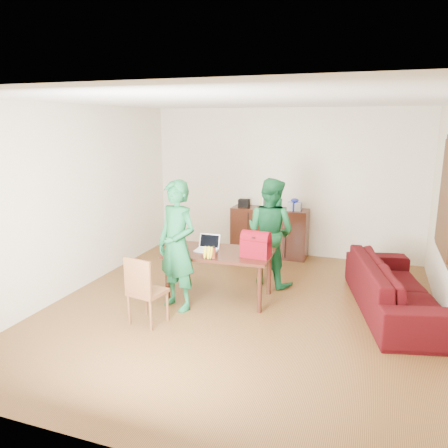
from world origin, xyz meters
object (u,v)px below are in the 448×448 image
at_px(table, 219,257).
at_px(person_near, 177,246).
at_px(red_bag, 256,247).
at_px(person_far, 270,232).
at_px(sofa, 396,287).
at_px(laptop, 206,248).
at_px(chair, 147,304).
at_px(bottle, 214,252).

xyz_separation_m(table, person_near, (-0.41, -0.49, 0.26)).
relative_size(table, red_bag, 3.95).
relative_size(table, person_far, 0.91).
bearing_deg(sofa, laptop, 84.48).
xyz_separation_m(chair, person_near, (0.15, 0.56, 0.61)).
xyz_separation_m(person_far, sofa, (1.81, -0.47, -0.49)).
bearing_deg(bottle, laptop, 127.60).
height_order(table, sofa, table).
bearing_deg(sofa, person_far, 61.74).
distance_m(bottle, sofa, 2.43).
xyz_separation_m(person_near, laptop, (0.23, 0.46, -0.14)).
distance_m(table, laptop, 0.22).
distance_m(person_near, red_bag, 1.05).
distance_m(bottle, red_bag, 0.57).
bearing_deg(table, chair, -121.13).
distance_m(person_far, bottle, 1.22).
relative_size(chair, bottle, 5.24).
xyz_separation_m(person_near, sofa, (2.76, 0.82, -0.53)).
relative_size(table, laptop, 4.89).
xyz_separation_m(person_far, red_bag, (0.01, -0.86, 0.00)).
height_order(person_far, sofa, person_far).
distance_m(chair, bottle, 1.08).
bearing_deg(sofa, person_near, 92.93).
height_order(person_far, red_bag, person_far).
height_order(chair, laptop, laptop).
height_order(person_far, bottle, person_far).
bearing_deg(laptop, person_near, -117.23).
distance_m(person_near, laptop, 0.53).
bearing_deg(sofa, chair, 101.75).
bearing_deg(bottle, sofa, 15.53).
relative_size(person_near, laptop, 5.65).
relative_size(chair, sofa, 0.38).
bearing_deg(laptop, sofa, 7.45).
bearing_deg(person_near, red_bag, 46.51).
xyz_separation_m(person_far, laptop, (-0.72, -0.83, -0.09)).
xyz_separation_m(table, bottle, (0.03, -0.32, 0.17)).
bearing_deg(sofa, bottle, 91.92).
relative_size(person_near, sofa, 0.75).
height_order(laptop, red_bag, red_bag).
bearing_deg(chair, sofa, 36.19).
relative_size(table, person_near, 0.87).
height_order(chair, person_far, person_far).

